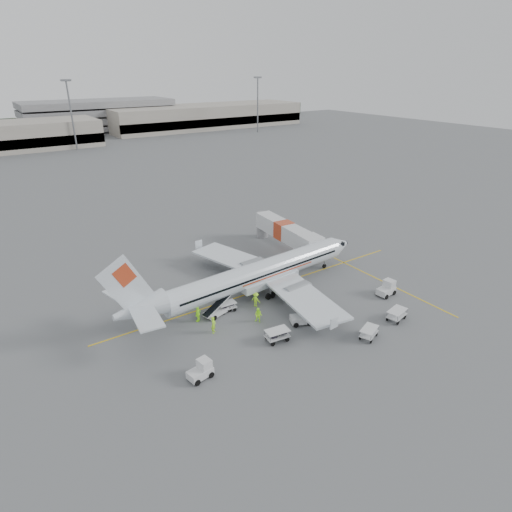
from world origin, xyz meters
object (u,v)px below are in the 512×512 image
(aircraft, at_px, (260,258))
(belt_loader, at_px, (218,305))
(jet_bridge, at_px, (284,236))
(tug_aft, at_px, (200,370))
(tug_mid, at_px, (301,316))
(tug_fore, at_px, (386,288))

(aircraft, xyz_separation_m, belt_loader, (-6.91, -1.52, -3.49))
(jet_bridge, relative_size, tug_aft, 7.43)
(jet_bridge, distance_m, tug_mid, 20.97)
(tug_fore, distance_m, tug_aft, 26.19)
(tug_fore, bearing_deg, jet_bridge, 88.74)
(aircraft, relative_size, tug_aft, 15.07)
(jet_bridge, height_order, belt_loader, jet_bridge)
(tug_mid, relative_size, tug_aft, 1.02)
(belt_loader, height_order, tug_mid, belt_loader)
(tug_fore, height_order, tug_aft, tug_fore)
(aircraft, xyz_separation_m, jet_bridge, (10.87, 9.27, -2.49))
(tug_fore, xyz_separation_m, tug_mid, (-12.80, 0.93, -0.04))
(tug_fore, xyz_separation_m, tug_aft, (-26.18, -0.88, -0.06))
(belt_loader, xyz_separation_m, tug_mid, (6.57, -6.89, -0.32))
(tug_mid, bearing_deg, belt_loader, 155.47)
(tug_mid, bearing_deg, tug_fore, 17.67)
(aircraft, bearing_deg, tug_fore, -40.48)
(belt_loader, relative_size, tug_fore, 1.86)
(aircraft, relative_size, jet_bridge, 2.03)
(jet_bridge, relative_size, belt_loader, 3.76)
(jet_bridge, xyz_separation_m, tug_mid, (-11.20, -17.68, -1.32))
(aircraft, xyz_separation_m, tug_fore, (12.47, -9.34, -3.77))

